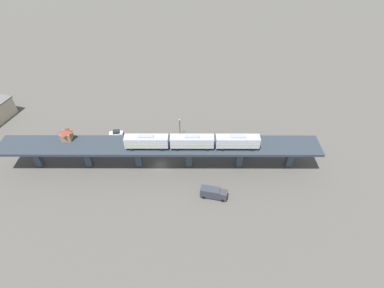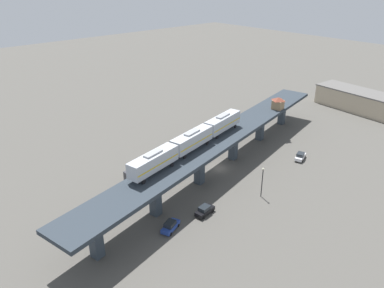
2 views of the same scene
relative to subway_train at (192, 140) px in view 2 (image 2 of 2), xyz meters
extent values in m
plane|color=#4C4944|center=(-0.55, 9.50, -10.79)|extent=(400.00, 400.00, 0.00)
cube|color=#283039|center=(-0.55, 9.50, -2.94)|extent=(27.04, 91.77, 0.80)
cube|color=#333D47|center=(7.32, -28.19, -7.07)|extent=(2.13, 2.13, 7.45)
cube|color=#333D47|center=(4.25, -13.51, -7.07)|extent=(2.13, 2.13, 7.45)
cube|color=#333D47|center=(1.18, 1.18, -7.07)|extent=(2.13, 2.13, 7.45)
cube|color=#333D47|center=(-1.88, 15.86, -7.07)|extent=(2.13, 2.13, 7.45)
cube|color=#333D47|center=(-4.95, 30.54, -7.07)|extent=(2.13, 2.13, 7.45)
cube|color=#333D47|center=(-8.02, 45.22, -7.07)|extent=(2.13, 2.13, 7.45)
cube|color=#ADB2BA|center=(2.58, -12.33, 0.00)|extent=(5.19, 12.32, 3.10)
cube|color=gold|center=(2.58, -12.33, -0.30)|extent=(5.18, 12.09, 0.24)
cube|color=gray|center=(2.58, -12.33, 1.73)|extent=(2.23, 4.40, 0.36)
cylinder|color=black|center=(2.27, -16.69, -2.12)|extent=(0.39, 0.87, 0.84)
cylinder|color=black|center=(4.60, -16.20, -2.12)|extent=(0.39, 0.87, 0.84)
cylinder|color=black|center=(0.55, -8.47, -2.12)|extent=(0.39, 0.87, 0.84)
cylinder|color=black|center=(2.88, -7.98, -2.12)|extent=(0.39, 0.87, 0.84)
cube|color=#ADB2BA|center=(0.00, 0.00, 0.00)|extent=(5.19, 12.32, 3.10)
cube|color=gold|center=(0.00, 0.00, -0.30)|extent=(5.18, 12.09, 0.24)
cube|color=gray|center=(0.00, 0.00, 1.73)|extent=(2.23, 4.40, 0.36)
cylinder|color=black|center=(-0.31, -4.35, -2.12)|extent=(0.39, 0.87, 0.84)
cylinder|color=black|center=(2.02, -3.87, -2.12)|extent=(0.39, 0.87, 0.84)
cylinder|color=black|center=(-2.02, 3.87, -2.12)|extent=(0.39, 0.87, 0.84)
cylinder|color=black|center=(0.31, 4.35, -2.12)|extent=(0.39, 0.87, 0.84)
cube|color=#ADB2BA|center=(-2.58, 12.33, 0.00)|extent=(5.19, 12.32, 3.10)
cube|color=gold|center=(-2.58, 12.33, -0.30)|extent=(5.18, 12.09, 0.24)
cube|color=gray|center=(-2.58, 12.33, 1.73)|extent=(2.23, 4.40, 0.36)
cylinder|color=black|center=(-2.88, 7.98, -2.12)|extent=(0.39, 0.87, 0.84)
cylinder|color=black|center=(-0.55, 8.47, -2.12)|extent=(0.39, 0.87, 0.84)
cylinder|color=black|center=(-4.60, 16.20, -2.12)|extent=(0.39, 0.87, 0.84)
cylinder|color=black|center=(-2.27, 16.69, -2.12)|extent=(0.39, 0.87, 0.84)
cube|color=#8C7251|center=(-3.68, 36.22, -1.29)|extent=(3.31, 3.31, 2.50)
pyramid|color=brown|center=(-3.68, 36.22, 0.41)|extent=(3.81, 3.81, 0.90)
cube|color=#233D93|center=(10.11, -14.53, -10.06)|extent=(3.29, 4.75, 0.80)
cube|color=#1E2328|center=(10.16, -14.67, -9.28)|extent=(2.33, 2.65, 0.76)
cylinder|color=black|center=(9.84, -16.17, -10.46)|extent=(0.47, 0.70, 0.66)
cylinder|color=black|center=(11.43, -15.54, -10.46)|extent=(0.47, 0.70, 0.66)
cylinder|color=black|center=(8.79, -13.51, -10.46)|extent=(0.47, 0.70, 0.66)
cylinder|color=black|center=(10.38, -12.88, -10.46)|extent=(0.47, 0.70, 0.66)
cube|color=silver|center=(10.09, 28.35, -10.06)|extent=(3.09, 4.74, 0.80)
cube|color=#1E2328|center=(10.14, 28.21, -9.28)|extent=(2.25, 2.60, 0.76)
cylinder|color=black|center=(9.72, 26.73, -10.46)|extent=(0.43, 0.70, 0.66)
cylinder|color=black|center=(11.35, 27.26, -10.46)|extent=(0.43, 0.70, 0.66)
cylinder|color=black|center=(8.83, 29.44, -10.46)|extent=(0.43, 0.70, 0.66)
cylinder|color=black|center=(10.45, 29.98, -10.46)|extent=(0.43, 0.70, 0.66)
cube|color=black|center=(10.79, -6.29, -10.06)|extent=(2.37, 4.60, 0.80)
cube|color=#1E2328|center=(10.81, -6.44, -9.28)|extent=(1.92, 2.40, 0.76)
cylinder|color=black|center=(10.13, -7.82, -10.46)|extent=(0.33, 0.69, 0.66)
cylinder|color=black|center=(11.83, -7.59, -10.46)|extent=(0.33, 0.69, 0.66)
cylinder|color=black|center=(9.75, -4.99, -10.46)|extent=(0.33, 0.69, 0.66)
cylinder|color=black|center=(11.45, -4.76, -10.46)|extent=(0.33, 0.69, 0.66)
cube|color=#333338|center=(-9.44, -10.56, -9.14)|extent=(2.21, 2.01, 2.30)
cube|color=#2D333D|center=(-9.41, -6.96, -8.94)|extent=(2.33, 5.21, 2.70)
cylinder|color=black|center=(-10.43, -10.56, -10.29)|extent=(0.36, 1.00, 1.00)
cylinder|color=black|center=(-8.45, -10.57, -10.29)|extent=(0.36, 1.00, 1.00)
cylinder|color=black|center=(-10.44, -5.40, -10.29)|extent=(0.36, 1.00, 1.00)
cylinder|color=black|center=(-8.37, -5.41, -10.29)|extent=(0.36, 1.00, 1.00)
cylinder|color=black|center=(14.24, 7.12, -7.54)|extent=(0.20, 0.20, 6.50)
sphere|color=beige|center=(14.24, 7.12, -4.07)|extent=(0.44, 0.44, 0.44)
cube|color=tan|center=(1.82, 75.75, -7.59)|extent=(28.76, 12.38, 6.40)
cube|color=#595654|center=(1.82, 75.75, -4.19)|extent=(29.33, 12.63, 0.40)
camera|label=1|loc=(-61.33, -12.93, 53.75)|focal=28.00mm
camera|label=2|loc=(54.94, -49.55, 33.49)|focal=35.00mm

